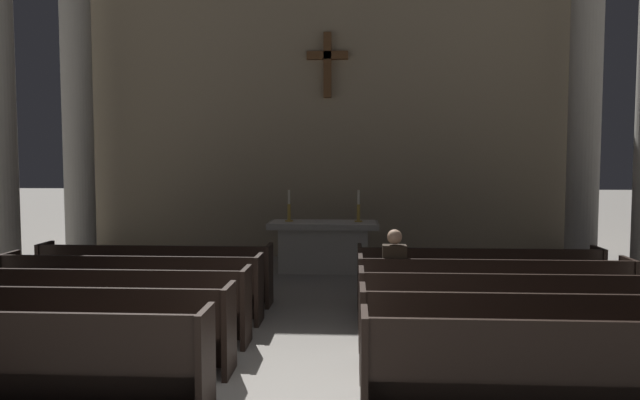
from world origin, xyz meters
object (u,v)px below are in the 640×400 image
pew_right_row_1 (575,370)px  candlestick_left (289,211)px  pew_left_row_3 (102,305)px  pew_right_row_3 (513,311)px  altar (324,245)px  pew_right_row_2 (539,335)px  pew_left_row_4 (132,287)px  candlestick_right (358,212)px  pew_left_row_5 (156,274)px  column_left_third (77,96)px  column_right_third (585,92)px  pew_left_row_1 (9,358)px  pew_right_row_4 (493,292)px  pew_right_row_5 (478,278)px  lone_worshipper (394,275)px  pew_left_row_2 (63,327)px

pew_right_row_1 → candlestick_left: size_ratio=5.67×
pew_left_row_3 → pew_right_row_3: same height
altar → pew_right_row_2: bearing=-66.7°
pew_left_row_4 → pew_right_row_2: size_ratio=1.00×
candlestick_right → pew_right_row_1: bearing=-75.2°
pew_left_row_3 → pew_left_row_5: 1.93m
pew_left_row_4 → column_left_third: size_ratio=0.49×
pew_right_row_3 → column_right_third: 6.71m
pew_left_row_1 → pew_right_row_4: same height
pew_right_row_4 → column_left_third: bearing=151.0°
pew_left_row_3 → candlestick_right: size_ratio=5.67×
pew_right_row_5 → altar: (-2.47, 2.85, 0.06)m
pew_left_row_1 → column_left_third: column_left_third is taller
pew_left_row_5 → candlestick_right: 4.32m
column_left_third → lone_worshipper: size_ratio=5.60×
altar → candlestick_left: bearing=180.0°
pew_left_row_2 → pew_left_row_4: same height
pew_left_row_1 → lone_worshipper: (3.62, 2.94, 0.22)m
candlestick_left → pew_right_row_3: bearing=-56.4°
pew_left_row_5 → candlestick_right: candlestick_right is taller
pew_left_row_2 → candlestick_left: bearing=72.9°
pew_right_row_2 → column_left_third: (-7.72, 6.22, 3.13)m
pew_left_row_1 → altar: size_ratio=1.64×
pew_left_row_2 → pew_right_row_4: bearing=21.4°
candlestick_left → lone_worshipper: candlestick_left is taller
pew_left_row_3 → pew_right_row_3: 4.94m
pew_right_row_1 → lone_worshipper: 3.23m
pew_left_row_5 → column_left_third: size_ratio=0.49×
pew_left_row_3 → pew_right_row_5: same height
pew_left_row_5 → pew_right_row_1: bearing=-38.0°
pew_left_row_2 → pew_left_row_4: (0.00, 1.93, 0.00)m
pew_left_row_4 → pew_right_row_4: (4.94, 0.00, 0.00)m
pew_left_row_3 → pew_left_row_4: same height
pew_left_row_2 → lone_worshipper: bearing=28.6°
pew_left_row_3 → pew_left_row_5: (0.00, 1.93, 0.00)m
altar → pew_right_row_5: bearing=-49.0°
altar → candlestick_left: 0.97m
pew_left_row_1 → pew_right_row_4: size_ratio=1.00×
pew_right_row_1 → candlestick_right: candlestick_right is taller
pew_left_row_2 → lone_worshipper: 4.13m
pew_right_row_5 → pew_right_row_1: bearing=-90.0°
pew_right_row_2 → candlestick_right: bearing=107.1°
pew_left_row_4 → pew_right_row_2: 5.31m
pew_right_row_1 → pew_left_row_2: bearing=168.9°
pew_left_row_5 → pew_right_row_3: same height
pew_right_row_1 → pew_right_row_3: 1.93m
column_left_third → pew_left_row_4: bearing=-57.1°
pew_right_row_1 → altar: (-2.47, 6.71, 0.06)m
pew_right_row_2 → altar: altar is taller
pew_left_row_1 → candlestick_left: bearing=75.2°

